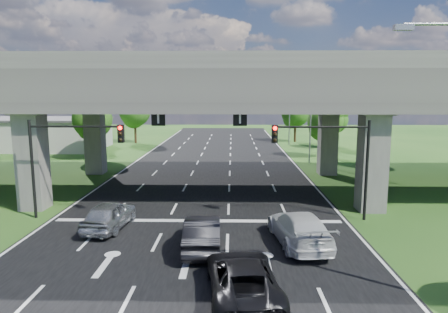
{
  "coord_description": "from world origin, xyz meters",
  "views": [
    {
      "loc": [
        2.03,
        -19.35,
        7.48
      ],
      "look_at": [
        1.46,
        8.1,
        3.2
      ],
      "focal_mm": 32.0,
      "sensor_mm": 36.0,
      "label": 1
    }
  ],
  "objects_px": {
    "streetlight_beyond": "(287,106)",
    "car_dark": "(203,233)",
    "streetlight_far": "(307,110)",
    "signal_left": "(67,150)",
    "car_trailing": "(243,278)",
    "car_white": "(299,228)",
    "signal_right": "(331,151)",
    "car_silver": "(109,215)"
  },
  "relations": [
    {
      "from": "signal_left",
      "to": "streetlight_beyond",
      "type": "distance_m",
      "value": 40.3
    },
    {
      "from": "signal_left",
      "to": "streetlight_beyond",
      "type": "xyz_separation_m",
      "value": [
        17.92,
        36.06,
        1.66
      ]
    },
    {
      "from": "signal_left",
      "to": "car_trailing",
      "type": "relative_size",
      "value": 1.12
    },
    {
      "from": "streetlight_far",
      "to": "car_silver",
      "type": "distance_m",
      "value": 27.04
    },
    {
      "from": "car_white",
      "to": "car_trailing",
      "type": "height_order",
      "value": "car_white"
    },
    {
      "from": "streetlight_beyond",
      "to": "car_silver",
      "type": "distance_m",
      "value": 41.11
    },
    {
      "from": "car_silver",
      "to": "car_trailing",
      "type": "xyz_separation_m",
      "value": [
        7.26,
        -7.51,
        -0.04
      ]
    },
    {
      "from": "car_white",
      "to": "car_trailing",
      "type": "xyz_separation_m",
      "value": [
        -2.97,
        -5.41,
        -0.07
      ]
    },
    {
      "from": "car_silver",
      "to": "car_trailing",
      "type": "height_order",
      "value": "car_silver"
    },
    {
      "from": "streetlight_beyond",
      "to": "car_dark",
      "type": "distance_m",
      "value": 42.22
    },
    {
      "from": "streetlight_beyond",
      "to": "car_dark",
      "type": "relative_size",
      "value": 2.06
    },
    {
      "from": "signal_left",
      "to": "car_trailing",
      "type": "bearing_deg",
      "value": -42.62
    },
    {
      "from": "streetlight_far",
      "to": "car_dark",
      "type": "distance_m",
      "value": 27.06
    },
    {
      "from": "signal_right",
      "to": "signal_left",
      "type": "relative_size",
      "value": 1.0
    },
    {
      "from": "streetlight_far",
      "to": "car_silver",
      "type": "bearing_deg",
      "value": -124.18
    },
    {
      "from": "car_white",
      "to": "car_trailing",
      "type": "bearing_deg",
      "value": 54.08
    },
    {
      "from": "signal_left",
      "to": "car_white",
      "type": "xyz_separation_m",
      "value": [
        13.22,
        -4.02,
        -3.34
      ]
    },
    {
      "from": "streetlight_far",
      "to": "car_trailing",
      "type": "distance_m",
      "value": 30.89
    },
    {
      "from": "signal_right",
      "to": "car_trailing",
      "type": "relative_size",
      "value": 1.12
    },
    {
      "from": "signal_left",
      "to": "car_white",
      "type": "height_order",
      "value": "signal_left"
    },
    {
      "from": "car_dark",
      "to": "car_silver",
      "type": "bearing_deg",
      "value": -29.9
    },
    {
      "from": "signal_left",
      "to": "car_trailing",
      "type": "xyz_separation_m",
      "value": [
        10.25,
        -9.43,
        -3.41
      ]
    },
    {
      "from": "streetlight_far",
      "to": "car_white",
      "type": "distance_m",
      "value": 25.04
    },
    {
      "from": "car_dark",
      "to": "streetlight_beyond",
      "type": "bearing_deg",
      "value": -105.24
    },
    {
      "from": "streetlight_beyond",
      "to": "car_trailing",
      "type": "distance_m",
      "value": 46.41
    },
    {
      "from": "streetlight_far",
      "to": "car_trailing",
      "type": "xyz_separation_m",
      "value": [
        -7.67,
        -29.49,
        -5.07
      ]
    },
    {
      "from": "car_dark",
      "to": "car_trailing",
      "type": "relative_size",
      "value": 0.91
    },
    {
      "from": "car_dark",
      "to": "signal_left",
      "type": "bearing_deg",
      "value": -31.7
    },
    {
      "from": "streetlight_beyond",
      "to": "car_trailing",
      "type": "height_order",
      "value": "streetlight_beyond"
    },
    {
      "from": "car_white",
      "to": "car_silver",
      "type": "bearing_deg",
      "value": -18.77
    },
    {
      "from": "car_silver",
      "to": "car_white",
      "type": "distance_m",
      "value": 10.44
    },
    {
      "from": "signal_right",
      "to": "car_silver",
      "type": "bearing_deg",
      "value": -171.37
    },
    {
      "from": "signal_right",
      "to": "streetlight_far",
      "type": "distance_m",
      "value": 20.25
    },
    {
      "from": "car_white",
      "to": "car_dark",
      "type": "bearing_deg",
      "value": 1.81
    },
    {
      "from": "signal_right",
      "to": "streetlight_far",
      "type": "height_order",
      "value": "streetlight_far"
    },
    {
      "from": "streetlight_far",
      "to": "signal_left",
      "type": "bearing_deg",
      "value": -131.78
    },
    {
      "from": "car_silver",
      "to": "streetlight_beyond",
      "type": "bearing_deg",
      "value": -106.04
    },
    {
      "from": "signal_right",
      "to": "car_dark",
      "type": "height_order",
      "value": "signal_right"
    },
    {
      "from": "signal_right",
      "to": "car_dark",
      "type": "xyz_separation_m",
      "value": [
        -7.22,
        -4.78,
        -3.36
      ]
    },
    {
      "from": "car_silver",
      "to": "car_trailing",
      "type": "distance_m",
      "value": 10.45
    },
    {
      "from": "streetlight_far",
      "to": "car_dark",
      "type": "bearing_deg",
      "value": -110.92
    },
    {
      "from": "car_trailing",
      "to": "signal_right",
      "type": "bearing_deg",
      "value": -125.75
    }
  ]
}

